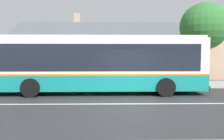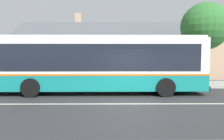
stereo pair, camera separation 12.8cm
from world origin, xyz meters
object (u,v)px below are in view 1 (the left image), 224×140
street_tree_primary (204,27)px  bus_stop_sign (203,63)px  transit_bus (96,63)px  bench_down_street (35,78)px

street_tree_primary → bus_stop_sign: 3.28m
street_tree_primary → transit_bus: bearing=-154.1°
bus_stop_sign → street_tree_primary: bearing=67.3°
bench_down_street → street_tree_primary: bearing=4.2°
bus_stop_sign → bench_down_street: bearing=176.0°
bench_down_street → street_tree_primary: size_ratio=0.30×
bench_down_street → bus_stop_sign: 11.82m
transit_bus → bus_stop_sign: bearing=16.2°
street_tree_primary → bus_stop_sign: size_ratio=2.55×
street_tree_primary → bus_stop_sign: bearing=-112.7°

